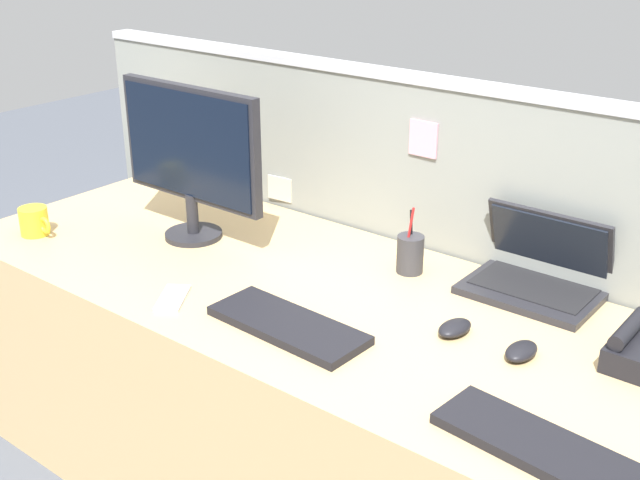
{
  "coord_description": "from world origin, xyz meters",
  "views": [
    {
      "loc": [
        1.21,
        -1.48,
        1.65
      ],
      "look_at": [
        0.0,
        0.05,
        0.82
      ],
      "focal_mm": 45.13,
      "sensor_mm": 36.0,
      "label": 1
    }
  ],
  "objects_px": {
    "keyboard_spare": "(541,448)",
    "coffee_mug": "(34,221)",
    "cell_phone_silver_slab": "(173,298)",
    "desktop_monitor": "(190,152)",
    "pen_cup": "(410,254)",
    "computer_mouse_right_hand": "(521,351)",
    "keyboard_main": "(288,325)",
    "laptop": "(538,273)",
    "computer_mouse_left_hand": "(455,328)"
  },
  "relations": [
    {
      "from": "keyboard_spare",
      "to": "keyboard_main",
      "type": "bearing_deg",
      "value": -179.82
    },
    {
      "from": "laptop",
      "to": "keyboard_spare",
      "type": "relative_size",
      "value": 0.82
    },
    {
      "from": "keyboard_main",
      "to": "coffee_mug",
      "type": "bearing_deg",
      "value": -175.7
    },
    {
      "from": "computer_mouse_right_hand",
      "to": "pen_cup",
      "type": "relative_size",
      "value": 0.52
    },
    {
      "from": "desktop_monitor",
      "to": "computer_mouse_right_hand",
      "type": "xyz_separation_m",
      "value": [
        1.09,
        -0.03,
        -0.25
      ]
    },
    {
      "from": "keyboard_main",
      "to": "cell_phone_silver_slab",
      "type": "xyz_separation_m",
      "value": [
        -0.33,
        -0.07,
        -0.01
      ]
    },
    {
      "from": "pen_cup",
      "to": "computer_mouse_right_hand",
      "type": "bearing_deg",
      "value": -27.16
    },
    {
      "from": "cell_phone_silver_slab",
      "to": "coffee_mug",
      "type": "bearing_deg",
      "value": 143.14
    },
    {
      "from": "keyboard_spare",
      "to": "pen_cup",
      "type": "relative_size",
      "value": 2.14
    },
    {
      "from": "keyboard_spare",
      "to": "computer_mouse_left_hand",
      "type": "xyz_separation_m",
      "value": [
        -0.35,
        0.29,
        0.01
      ]
    },
    {
      "from": "cell_phone_silver_slab",
      "to": "keyboard_spare",
      "type": "bearing_deg",
      "value": -33.33
    },
    {
      "from": "keyboard_main",
      "to": "cell_phone_silver_slab",
      "type": "height_order",
      "value": "keyboard_main"
    },
    {
      "from": "pen_cup",
      "to": "coffee_mug",
      "type": "distance_m",
      "value": 1.15
    },
    {
      "from": "cell_phone_silver_slab",
      "to": "desktop_monitor",
      "type": "bearing_deg",
      "value": 94.81
    },
    {
      "from": "keyboard_spare",
      "to": "coffee_mug",
      "type": "height_order",
      "value": "coffee_mug"
    },
    {
      "from": "keyboard_main",
      "to": "pen_cup",
      "type": "bearing_deg",
      "value": 85.77
    },
    {
      "from": "laptop",
      "to": "pen_cup",
      "type": "height_order",
      "value": "laptop"
    },
    {
      "from": "computer_mouse_left_hand",
      "to": "coffee_mug",
      "type": "xyz_separation_m",
      "value": [
        -1.32,
        -0.26,
        0.03
      ]
    },
    {
      "from": "laptop",
      "to": "cell_phone_silver_slab",
      "type": "bearing_deg",
      "value": -138.32
    },
    {
      "from": "pen_cup",
      "to": "keyboard_spare",
      "type": "bearing_deg",
      "value": -39.81
    },
    {
      "from": "keyboard_main",
      "to": "computer_mouse_left_hand",
      "type": "distance_m",
      "value": 0.4
    },
    {
      "from": "laptop",
      "to": "computer_mouse_right_hand",
      "type": "xyz_separation_m",
      "value": [
        0.12,
        -0.34,
        -0.04
      ]
    },
    {
      "from": "computer_mouse_right_hand",
      "to": "desktop_monitor",
      "type": "bearing_deg",
      "value": -178.35
    },
    {
      "from": "keyboard_main",
      "to": "computer_mouse_right_hand",
      "type": "relative_size",
      "value": 4.04
    },
    {
      "from": "computer_mouse_right_hand",
      "to": "pen_cup",
      "type": "height_order",
      "value": "pen_cup"
    },
    {
      "from": "coffee_mug",
      "to": "computer_mouse_left_hand",
      "type": "bearing_deg",
      "value": 11.19
    },
    {
      "from": "laptop",
      "to": "pen_cup",
      "type": "xyz_separation_m",
      "value": [
        -0.33,
        -0.11,
        0.0
      ]
    },
    {
      "from": "desktop_monitor",
      "to": "coffee_mug",
      "type": "relative_size",
      "value": 4.27
    },
    {
      "from": "keyboard_main",
      "to": "pen_cup",
      "type": "xyz_separation_m",
      "value": [
        0.05,
        0.45,
        0.04
      ]
    },
    {
      "from": "computer_mouse_right_hand",
      "to": "computer_mouse_left_hand",
      "type": "height_order",
      "value": "same"
    },
    {
      "from": "desktop_monitor",
      "to": "computer_mouse_left_hand",
      "type": "bearing_deg",
      "value": -2.17
    },
    {
      "from": "keyboard_main",
      "to": "computer_mouse_left_hand",
      "type": "xyz_separation_m",
      "value": [
        0.32,
        0.23,
        0.01
      ]
    },
    {
      "from": "coffee_mug",
      "to": "cell_phone_silver_slab",
      "type": "bearing_deg",
      "value": -3.15
    },
    {
      "from": "coffee_mug",
      "to": "laptop",
      "type": "bearing_deg",
      "value": 23.54
    },
    {
      "from": "keyboard_spare",
      "to": "coffee_mug",
      "type": "distance_m",
      "value": 1.66
    },
    {
      "from": "laptop",
      "to": "computer_mouse_left_hand",
      "type": "xyz_separation_m",
      "value": [
        -0.05,
        -0.34,
        -0.04
      ]
    },
    {
      "from": "desktop_monitor",
      "to": "coffee_mug",
      "type": "bearing_deg",
      "value": -143.26
    },
    {
      "from": "computer_mouse_left_hand",
      "to": "cell_phone_silver_slab",
      "type": "distance_m",
      "value": 0.72
    },
    {
      "from": "laptop",
      "to": "cell_phone_silver_slab",
      "type": "distance_m",
      "value": 0.95
    },
    {
      "from": "laptop",
      "to": "coffee_mug",
      "type": "height_order",
      "value": "laptop"
    },
    {
      "from": "desktop_monitor",
      "to": "computer_mouse_left_hand",
      "type": "distance_m",
      "value": 0.95
    },
    {
      "from": "computer_mouse_right_hand",
      "to": "cell_phone_silver_slab",
      "type": "bearing_deg",
      "value": -156.8
    },
    {
      "from": "keyboard_spare",
      "to": "coffee_mug",
      "type": "bearing_deg",
      "value": -175.62
    },
    {
      "from": "keyboard_spare",
      "to": "pen_cup",
      "type": "bearing_deg",
      "value": 145.58
    },
    {
      "from": "laptop",
      "to": "keyboard_spare",
      "type": "bearing_deg",
      "value": -64.89
    },
    {
      "from": "desktop_monitor",
      "to": "coffee_mug",
      "type": "xyz_separation_m",
      "value": [
        -0.4,
        -0.29,
        -0.23
      ]
    },
    {
      "from": "pen_cup",
      "to": "cell_phone_silver_slab",
      "type": "height_order",
      "value": "pen_cup"
    },
    {
      "from": "keyboard_spare",
      "to": "coffee_mug",
      "type": "relative_size",
      "value": 3.29
    },
    {
      "from": "computer_mouse_right_hand",
      "to": "coffee_mug",
      "type": "height_order",
      "value": "coffee_mug"
    },
    {
      "from": "computer_mouse_right_hand",
      "to": "coffee_mug",
      "type": "xyz_separation_m",
      "value": [
        -1.49,
        -0.26,
        0.03
      ]
    }
  ]
}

